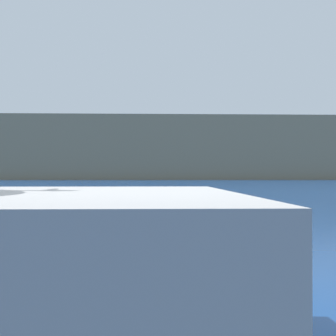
% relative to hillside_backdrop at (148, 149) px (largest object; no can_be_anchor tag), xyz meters
% --- Properties ---
extents(hillside_backdrop, '(140.00, 11.02, 9.72)m').
position_rel_hillside_backdrop_xyz_m(hillside_backdrop, '(0.00, 0.00, 0.00)').
color(hillside_backdrop, '#7F755B').
rests_on(hillside_backdrop, ground).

